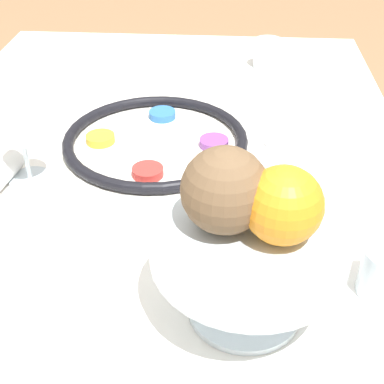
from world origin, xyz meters
The scene contains 10 objects.
dining_table centered at (0.00, 0.00, 0.38)m, with size 1.34×0.91×0.76m.
seder_plate centered at (-0.06, 0.00, 0.78)m, with size 0.33×0.33×0.03m.
wine_glass centered at (0.05, -0.19, 0.86)m, with size 0.07×0.07×0.14m.
fruit_stand centered at (0.31, 0.15, 0.85)m, with size 0.22×0.22×0.12m.
orange_fruit centered at (0.31, 0.19, 0.92)m, with size 0.09×0.09×0.09m.
coconut centered at (0.30, 0.13, 0.93)m, with size 0.10×0.10×0.10m.
cup_near centered at (-0.46, 0.21, 0.80)m, with size 0.07×0.07×0.07m.
cup_mid centered at (0.10, 0.16, 0.80)m, with size 0.07×0.07×0.07m.
fork_left centered at (-0.12, 0.28, 0.77)m, with size 0.09×0.18×0.01m.
fork_right centered at (-0.09, 0.28, 0.77)m, with size 0.10×0.17×0.01m.
Camera 1 is at (0.76, 0.12, 1.25)m, focal length 50.00 mm.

